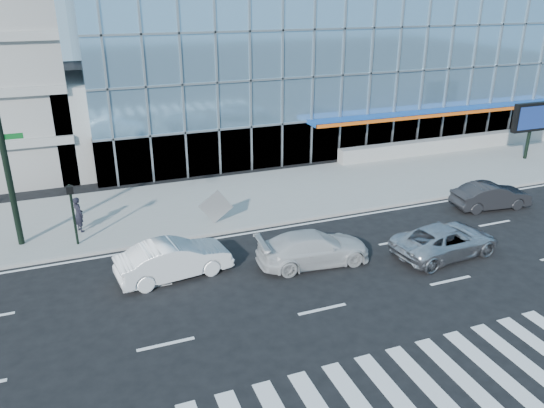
{
  "coord_description": "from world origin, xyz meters",
  "views": [
    {
      "loc": [
        -8.02,
        -19.45,
        11.39
      ],
      "look_at": [
        0.63,
        3.0,
        1.62
      ],
      "focal_mm": 35.0,
      "sensor_mm": 36.0,
      "label": 1
    }
  ],
  "objects_px": {
    "white_sedan": "(174,259)",
    "tilted_panel": "(216,207)",
    "ped_signal_post": "(72,206)",
    "dark_sedan": "(491,196)",
    "marquee_sign": "(532,118)",
    "silver_suv": "(446,240)",
    "white_suv": "(313,248)",
    "pedestrian": "(79,214)"
  },
  "relations": [
    {
      "from": "dark_sedan",
      "to": "pedestrian",
      "type": "relative_size",
      "value": 2.43
    },
    {
      "from": "pedestrian",
      "to": "silver_suv",
      "type": "bearing_deg",
      "value": -143.34
    },
    {
      "from": "tilted_panel",
      "to": "pedestrian",
      "type": "bearing_deg",
      "value": 171.34
    },
    {
      "from": "white_suv",
      "to": "white_sedan",
      "type": "distance_m",
      "value": 6.1
    },
    {
      "from": "marquee_sign",
      "to": "white_sedan",
      "type": "xyz_separation_m",
      "value": [
        -26.74,
        -7.4,
        -2.27
      ]
    },
    {
      "from": "marquee_sign",
      "to": "silver_suv",
      "type": "distance_m",
      "value": 17.93
    },
    {
      "from": "white_suv",
      "to": "dark_sedan",
      "type": "xyz_separation_m",
      "value": [
        12.0,
        2.3,
        -0.02
      ]
    },
    {
      "from": "white_sedan",
      "to": "tilted_panel",
      "type": "bearing_deg",
      "value": -42.03
    },
    {
      "from": "white_suv",
      "to": "white_sedan",
      "type": "height_order",
      "value": "white_sedan"
    },
    {
      "from": "ped_signal_post",
      "to": "marquee_sign",
      "type": "height_order",
      "value": "marquee_sign"
    },
    {
      "from": "white_sedan",
      "to": "tilted_panel",
      "type": "relative_size",
      "value": 3.72
    },
    {
      "from": "marquee_sign",
      "to": "pedestrian",
      "type": "bearing_deg",
      "value": -177.16
    },
    {
      "from": "ped_signal_post",
      "to": "white_sedan",
      "type": "xyz_separation_m",
      "value": [
        3.76,
        -4.35,
        -1.34
      ]
    },
    {
      "from": "marquee_sign",
      "to": "dark_sedan",
      "type": "relative_size",
      "value": 0.91
    },
    {
      "from": "tilted_panel",
      "to": "white_suv",
      "type": "bearing_deg",
      "value": -57.79
    },
    {
      "from": "dark_sedan",
      "to": "tilted_panel",
      "type": "height_order",
      "value": "tilted_panel"
    },
    {
      "from": "ped_signal_post",
      "to": "dark_sedan",
      "type": "bearing_deg",
      "value": -8.22
    },
    {
      "from": "marquee_sign",
      "to": "white_sedan",
      "type": "bearing_deg",
      "value": -164.53
    },
    {
      "from": "ped_signal_post",
      "to": "white_sedan",
      "type": "bearing_deg",
      "value": -49.17
    },
    {
      "from": "white_suv",
      "to": "tilted_panel",
      "type": "bearing_deg",
      "value": 31.77
    },
    {
      "from": "silver_suv",
      "to": "dark_sedan",
      "type": "bearing_deg",
      "value": -64.11
    },
    {
      "from": "white_sedan",
      "to": "pedestrian",
      "type": "height_order",
      "value": "pedestrian"
    },
    {
      "from": "pedestrian",
      "to": "white_suv",
      "type": "bearing_deg",
      "value": -151.08
    },
    {
      "from": "white_sedan",
      "to": "dark_sedan",
      "type": "xyz_separation_m",
      "value": [
        18.0,
        1.21,
        -0.08
      ]
    },
    {
      "from": "ped_signal_post",
      "to": "dark_sedan",
      "type": "height_order",
      "value": "ped_signal_post"
    },
    {
      "from": "marquee_sign",
      "to": "white_suv",
      "type": "distance_m",
      "value": 22.53
    },
    {
      "from": "marquee_sign",
      "to": "silver_suv",
      "type": "relative_size",
      "value": 0.77
    },
    {
      "from": "white_suv",
      "to": "pedestrian",
      "type": "relative_size",
      "value": 2.83
    },
    {
      "from": "ped_signal_post",
      "to": "white_sedan",
      "type": "relative_size",
      "value": 0.62
    },
    {
      "from": "white_suv",
      "to": "pedestrian",
      "type": "distance_m",
      "value": 11.84
    },
    {
      "from": "white_suv",
      "to": "tilted_panel",
      "type": "distance_m",
      "value": 6.25
    },
    {
      "from": "ped_signal_post",
      "to": "white_suv",
      "type": "xyz_separation_m",
      "value": [
        9.76,
        -5.44,
        -1.4
      ]
    },
    {
      "from": "marquee_sign",
      "to": "white_sedan",
      "type": "height_order",
      "value": "marquee_sign"
    },
    {
      "from": "white_suv",
      "to": "silver_suv",
      "type": "bearing_deg",
      "value": -99.87
    },
    {
      "from": "silver_suv",
      "to": "white_sedan",
      "type": "height_order",
      "value": "white_sedan"
    },
    {
      "from": "tilted_panel",
      "to": "white_sedan",
      "type": "bearing_deg",
      "value": -120.69
    },
    {
      "from": "ped_signal_post",
      "to": "dark_sedan",
      "type": "relative_size",
      "value": 0.68
    },
    {
      "from": "white_suv",
      "to": "dark_sedan",
      "type": "relative_size",
      "value": 1.16
    },
    {
      "from": "silver_suv",
      "to": "white_sedan",
      "type": "xyz_separation_m",
      "value": [
        -12.0,
        2.53,
        0.08
      ]
    },
    {
      "from": "pedestrian",
      "to": "tilted_panel",
      "type": "height_order",
      "value": "tilted_panel"
    },
    {
      "from": "silver_suv",
      "to": "dark_sedan",
      "type": "distance_m",
      "value": 7.07
    },
    {
      "from": "ped_signal_post",
      "to": "white_sedan",
      "type": "distance_m",
      "value": 5.9
    }
  ]
}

